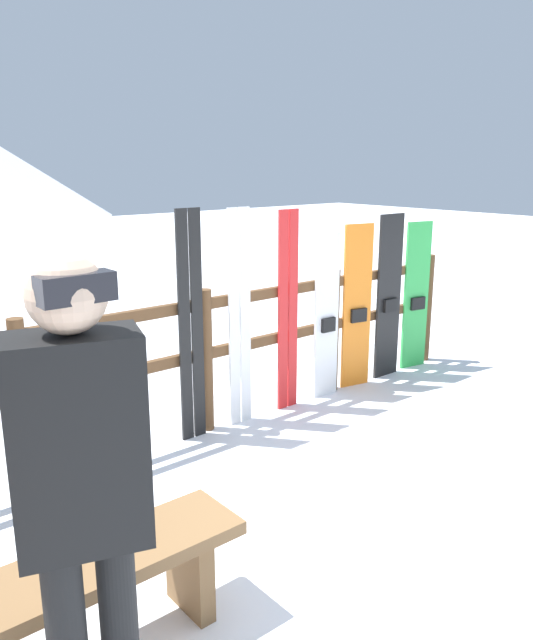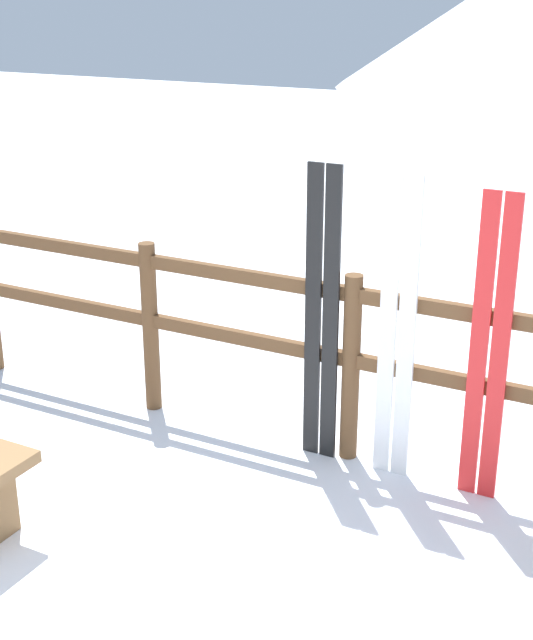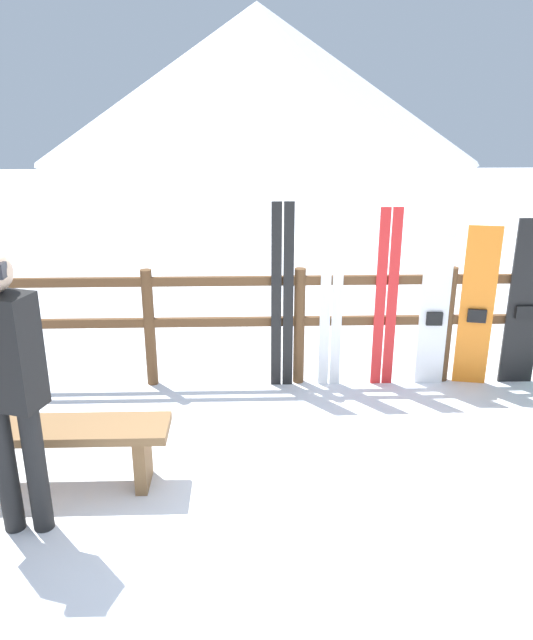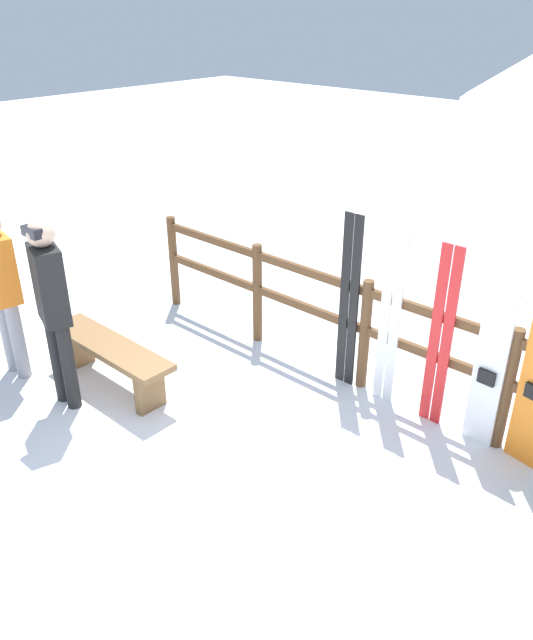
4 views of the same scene
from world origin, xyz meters
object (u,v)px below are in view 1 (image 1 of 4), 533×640
snowboard_orange (357,307)px  bench (66,596)px  ski_pair_white (240,319)px  ski_pair_black (191,327)px  ski_pair_red (288,312)px  snowboard_black_stripe (389,297)px  snowboard_white (327,317)px  person_black (82,487)px  snowboard_green (416,296)px

snowboard_orange → bench: bearing=-155.3°
bench → snowboard_orange: 3.67m
ski_pair_white → ski_pair_black: bearing=180.0°
ski_pair_black → ski_pair_red: bearing=0.0°
ski_pair_white → snowboard_black_stripe: ski_pair_white is taller
bench → snowboard_white: (2.93, 1.52, 0.36)m
person_black → snowboard_white: 3.61m
bench → snowboard_orange: bearing=24.7°
bench → snowboard_white: 3.33m
snowboard_orange → snowboard_green: (0.84, -0.00, -0.02)m
bench → ski_pair_black: bearing=44.0°
bench → snowboard_green: size_ratio=1.05×
ski_pair_black → ski_pair_white: 0.43m
person_black → snowboard_black_stripe: bearing=27.2°
ski_pair_black → ski_pair_red: (0.92, 0.00, -0.03)m
ski_pair_red → snowboard_black_stripe: ski_pair_red is taller
snowboard_black_stripe → snowboard_orange: bearing=-180.0°
bench → ski_pair_red: ski_pair_red is taller
ski_pair_red → bench: bearing=-148.5°
ski_pair_black → snowboard_green: 2.58m
ski_pair_red → snowboard_black_stripe: 1.25m
person_black → ski_pair_red: size_ratio=1.07×
ski_pair_black → snowboard_green: ski_pair_black is taller
ski_pair_black → ski_pair_red: ski_pair_black is taller
bench → ski_pair_red: (2.50, 1.53, 0.47)m
bench → ski_pair_red: size_ratio=0.92×
snowboard_black_stripe → snowboard_green: bearing=-0.0°
snowboard_black_stripe → ski_pair_white: bearing=179.9°
ski_pair_white → snowboard_orange: bearing=-0.2°
ski_pair_white → snowboard_black_stripe: (1.73, -0.00, -0.07)m
ski_pair_black → snowboard_white: bearing=-0.1°
snowboard_orange → snowboard_black_stripe: snowboard_black_stripe is taller
ski_pair_black → snowboard_white: 1.36m
snowboard_orange → ski_pair_black: bearing=179.9°
snowboard_green → ski_pair_black: bearing=179.9°
snowboard_black_stripe → ski_pair_black: bearing=179.9°
ski_pair_white → person_black: bearing=-136.7°
ski_pair_black → snowboard_white: ski_pair_black is taller
ski_pair_red → snowboard_orange: ski_pair_red is taller
person_black → ski_pair_black: 2.58m
bench → ski_pair_white: (2.01, 1.53, 0.48)m
ski_pair_white → snowboard_orange: size_ratio=1.14×
person_black → snowboard_green: 4.67m
snowboard_white → person_black: bearing=-146.8°
bench → snowboard_green: bearing=20.1°
ski_pair_black → snowboard_orange: 1.73m
snowboard_black_stripe → person_black: bearing=-152.8°
snowboard_white → snowboard_orange: bearing=0.0°
ski_pair_white → ski_pair_red: ski_pair_white is taller
ski_pair_red → snowboard_white: size_ratio=1.15×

